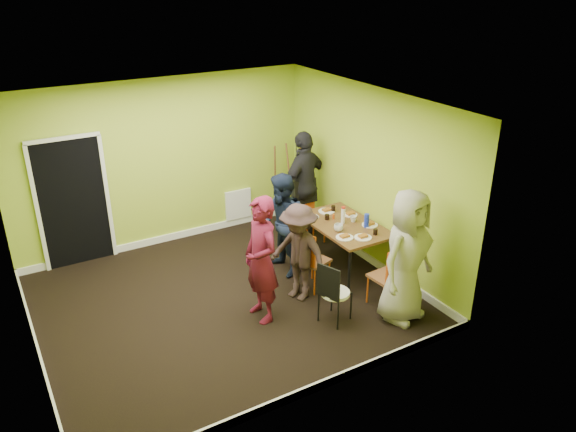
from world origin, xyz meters
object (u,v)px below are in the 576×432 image
(chair_front_end, at_px, (390,273))
(thermos, at_px, (343,216))
(person_front_end, at_px, (406,256))
(chair_back_end, at_px, (305,198))
(person_standing, at_px, (261,260))
(blue_bottle, at_px, (367,221))
(chair_bentwood, at_px, (333,290))
(person_left_near, at_px, (299,253))
(person_back_end, at_px, (304,184))
(chair_left_near, at_px, (310,257))
(person_left_far, at_px, (283,226))
(dining_table, at_px, (344,227))
(chair_left_far, at_px, (298,241))
(orange_bottle, at_px, (333,217))
(easel, at_px, (286,182))

(chair_front_end, bearing_deg, thermos, 80.06)
(thermos, xyz_separation_m, person_front_end, (-0.11, -1.56, 0.05))
(chair_back_end, height_order, person_standing, person_standing)
(blue_bottle, distance_m, person_front_end, 1.31)
(chair_front_end, distance_m, chair_bentwood, 0.89)
(thermos, xyz_separation_m, person_left_near, (-1.07, -0.44, -0.15))
(person_left_near, relative_size, person_back_end, 0.77)
(chair_front_end, bearing_deg, chair_left_near, 120.91)
(person_left_far, relative_size, person_back_end, 0.85)
(dining_table, height_order, chair_bentwood, chair_bentwood)
(chair_left_near, relative_size, blue_bottle, 4.43)
(chair_front_end, bearing_deg, chair_bentwood, 169.50)
(dining_table, relative_size, person_front_end, 0.81)
(person_left_far, height_order, person_left_near, person_left_far)
(chair_bentwood, xyz_separation_m, person_standing, (-0.74, 0.59, 0.38))
(chair_left_far, height_order, chair_left_near, chair_left_near)
(orange_bottle, bearing_deg, person_left_far, 174.47)
(chair_bentwood, distance_m, person_standing, 1.02)
(dining_table, distance_m, chair_front_end, 1.27)
(chair_left_near, relative_size, chair_bentwood, 1.06)
(chair_left_near, height_order, person_front_end, person_front_end)
(chair_bentwood, bearing_deg, person_back_end, 135.01)
(chair_bentwood, distance_m, person_left_far, 1.52)
(blue_bottle, height_order, person_standing, person_standing)
(easel, relative_size, orange_bottle, 18.91)
(easel, xyz_separation_m, person_left_far, (-1.08, -1.75, 0.06))
(easel, xyz_separation_m, person_standing, (-1.92, -2.65, 0.13))
(thermos, bearing_deg, chair_left_far, 160.69)
(chair_back_end, bearing_deg, dining_table, 87.85)
(chair_left_near, relative_size, orange_bottle, 11.99)
(chair_left_far, relative_size, person_left_far, 0.57)
(chair_left_far, relative_size, orange_bottle, 11.62)
(dining_table, xyz_separation_m, blue_bottle, (0.21, -0.26, 0.16))
(dining_table, distance_m, person_standing, 1.85)
(dining_table, relative_size, chair_left_far, 1.63)
(thermos, bearing_deg, chair_front_end, -94.98)
(person_back_end, bearing_deg, person_left_near, 35.66)
(blue_bottle, xyz_separation_m, person_back_end, (-0.12, 1.59, 0.08))
(dining_table, bearing_deg, chair_left_far, 158.32)
(chair_left_near, distance_m, chair_front_end, 1.18)
(chair_left_far, distance_m, person_standing, 1.41)
(chair_left_far, bearing_deg, blue_bottle, 81.12)
(blue_bottle, bearing_deg, dining_table, 129.38)
(person_left_near, bearing_deg, person_standing, -96.10)
(person_left_far, bearing_deg, dining_table, 68.74)
(chair_bentwood, bearing_deg, thermos, 119.13)
(person_left_far, height_order, person_back_end, person_back_end)
(blue_bottle, distance_m, person_left_near, 1.30)
(orange_bottle, bearing_deg, chair_left_near, -145.22)
(easel, bearing_deg, chair_bentwood, -110.00)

